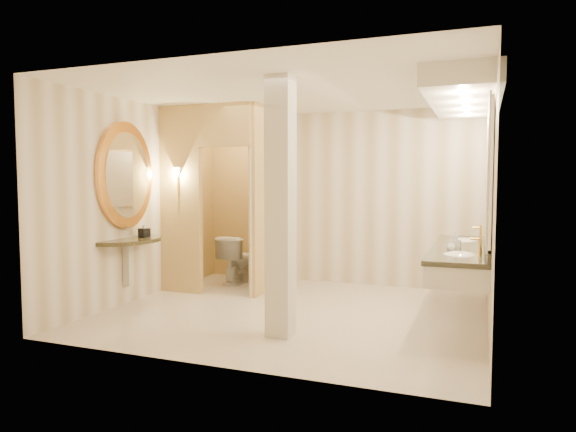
% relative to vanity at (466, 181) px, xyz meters
% --- Properties ---
extents(floor, '(4.50, 4.50, 0.00)m').
position_rel_vanity_xyz_m(floor, '(-1.98, -0.29, -1.63)').
color(floor, beige).
rests_on(floor, ground).
extents(ceiling, '(4.50, 4.50, 0.00)m').
position_rel_vanity_xyz_m(ceiling, '(-1.98, -0.29, 1.07)').
color(ceiling, white).
rests_on(ceiling, wall_back).
extents(wall_back, '(4.50, 0.02, 2.70)m').
position_rel_vanity_xyz_m(wall_back, '(-1.98, 1.71, -0.28)').
color(wall_back, silver).
rests_on(wall_back, floor).
extents(wall_front, '(4.50, 0.02, 2.70)m').
position_rel_vanity_xyz_m(wall_front, '(-1.98, -2.29, -0.28)').
color(wall_front, silver).
rests_on(wall_front, floor).
extents(wall_left, '(0.02, 4.00, 2.70)m').
position_rel_vanity_xyz_m(wall_left, '(-4.23, -0.29, -0.28)').
color(wall_left, silver).
rests_on(wall_left, floor).
extents(wall_right, '(0.02, 4.00, 2.70)m').
position_rel_vanity_xyz_m(wall_right, '(0.27, -0.29, -0.28)').
color(wall_right, silver).
rests_on(wall_right, floor).
extents(toilet_closet, '(1.50, 1.55, 2.70)m').
position_rel_vanity_xyz_m(toilet_closet, '(-3.10, 0.68, -0.24)').
color(toilet_closet, '#DABF72').
rests_on(toilet_closet, floor).
extents(wall_sconce, '(0.14, 0.14, 0.42)m').
position_rel_vanity_xyz_m(wall_sconce, '(-3.90, 0.14, 0.10)').
color(wall_sconce, gold).
rests_on(wall_sconce, toilet_closet).
extents(vanity, '(0.75, 2.65, 2.09)m').
position_rel_vanity_xyz_m(vanity, '(0.00, 0.00, 0.00)').
color(vanity, beige).
rests_on(vanity, floor).
extents(console_shelf, '(1.07, 1.07, 1.98)m').
position_rel_vanity_xyz_m(console_shelf, '(-4.19, -0.66, -0.28)').
color(console_shelf, black).
rests_on(console_shelf, floor).
extents(pillar, '(0.26, 0.26, 2.70)m').
position_rel_vanity_xyz_m(pillar, '(-1.78, -1.24, -0.28)').
color(pillar, beige).
rests_on(pillar, floor).
extents(tissue_box, '(0.15, 0.15, 0.12)m').
position_rel_vanity_xyz_m(tissue_box, '(-4.04, -0.49, -0.69)').
color(tissue_box, black).
rests_on(tissue_box, console_shelf).
extents(toilet, '(0.44, 0.75, 0.76)m').
position_rel_vanity_xyz_m(toilet, '(-3.46, 1.15, -1.25)').
color(toilet, white).
rests_on(toilet, floor).
extents(soap_bottle_a, '(0.08, 0.08, 0.15)m').
position_rel_vanity_xyz_m(soap_bottle_a, '(-0.07, -0.30, -0.68)').
color(soap_bottle_a, beige).
rests_on(soap_bottle_a, vanity).
extents(soap_bottle_b, '(0.13, 0.13, 0.13)m').
position_rel_vanity_xyz_m(soap_bottle_b, '(-0.13, -0.44, -0.69)').
color(soap_bottle_b, silver).
rests_on(soap_bottle_b, vanity).
extents(soap_bottle_c, '(0.09, 0.09, 0.18)m').
position_rel_vanity_xyz_m(soap_bottle_c, '(-0.10, -0.04, -0.66)').
color(soap_bottle_c, '#C6B28C').
rests_on(soap_bottle_c, vanity).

